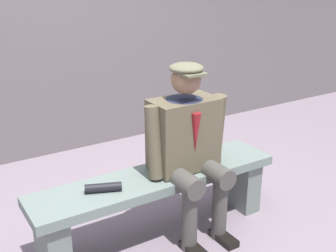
% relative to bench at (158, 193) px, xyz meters
% --- Properties ---
extents(ground_plane, '(30.00, 30.00, 0.00)m').
position_rel_bench_xyz_m(ground_plane, '(0.00, 0.00, -0.34)').
color(ground_plane, slate).
extents(bench, '(1.85, 0.41, 0.49)m').
position_rel_bench_xyz_m(bench, '(0.00, 0.00, 0.00)').
color(bench, slate).
rests_on(bench, ground).
extents(seated_man, '(0.65, 0.60, 1.27)m').
position_rel_bench_xyz_m(seated_man, '(-0.22, 0.06, 0.37)').
color(seated_man, brown).
rests_on(seated_man, ground).
extents(rolled_magazine, '(0.24, 0.14, 0.06)m').
position_rel_bench_xyz_m(rolled_magazine, '(0.43, 0.03, 0.18)').
color(rolled_magazine, black).
rests_on(rolled_magazine, bench).
extents(stadium_wall, '(12.00, 0.24, 2.55)m').
position_rel_bench_xyz_m(stadium_wall, '(0.00, -1.99, 0.93)').
color(stadium_wall, '#645C5E').
rests_on(stadium_wall, ground).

